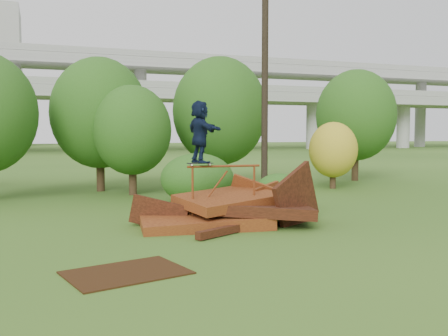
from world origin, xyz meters
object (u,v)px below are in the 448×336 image
object	(u,v)px
scrap_pile	(231,211)
skater	(200,132)
utility_pole	(265,71)
flat_plate	(126,273)

from	to	relation	value
scrap_pile	skater	xyz separation A→B (m)	(-0.89, 0.03, 2.23)
scrap_pile	skater	world-z (taller)	skater
utility_pole	skater	bearing A→B (deg)	-127.35
skater	utility_pole	distance (m)	8.51
flat_plate	scrap_pile	bearing A→B (deg)	47.35
scrap_pile	utility_pole	size ratio (longest dim) A/B	0.55
skater	flat_plate	size ratio (longest dim) A/B	0.80
scrap_pile	flat_plate	bearing A→B (deg)	-132.65
skater	flat_plate	bearing A→B (deg)	136.18
skater	flat_plate	world-z (taller)	skater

